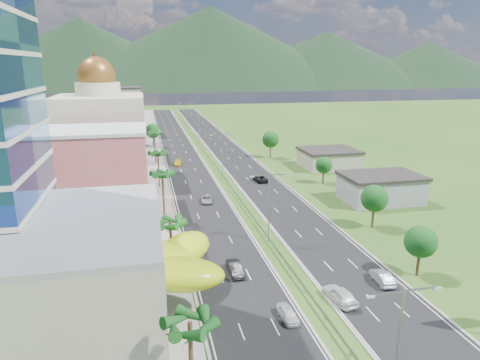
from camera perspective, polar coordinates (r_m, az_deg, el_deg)
ground at (r=59.36m, az=6.57°, el=-11.88°), size 500.00×500.00×0.00m
road_left at (r=142.76m, az=-8.17°, el=4.12°), size 11.00×260.00×0.04m
road_right at (r=144.63m, az=-2.22°, el=4.40°), size 11.00×260.00×0.04m
sidewalk_left at (r=142.38m, az=-11.99°, el=3.93°), size 7.00×260.00×0.12m
median_guardrail at (r=125.89m, az=-4.10°, el=3.04°), size 0.10×216.06×0.76m
streetlight_median_a at (r=36.61m, az=20.44°, el=-19.24°), size 6.04×0.25×11.00m
streetlight_median_b at (r=65.61m, az=3.91°, el=-2.76°), size 6.04×0.25×11.00m
streetlight_median_c at (r=103.40m, az=-2.34°, el=3.89°), size 6.04×0.25×11.00m
streetlight_median_d at (r=147.31m, az=-5.49°, el=7.20°), size 6.04×0.25×11.00m
streetlight_median_e at (r=191.73m, az=-7.21°, el=8.97°), size 6.04×0.25×11.00m
mall_podium at (r=50.75m, az=-27.94°, el=-11.65°), size 30.00×24.00×11.00m
lime_canopy at (r=50.82m, az=-13.92°, el=-10.84°), size 18.00×15.00×7.40m
pink_shophouse at (r=84.69m, az=-19.05°, el=1.06°), size 20.00×15.00×15.00m
domed_building at (r=106.45m, az=-17.95°, el=6.01°), size 20.00×20.00×28.70m
midrise_grey at (r=131.51m, az=-16.48°, el=6.25°), size 16.00×15.00×16.00m
midrise_beige at (r=153.46m, az=-15.95°, el=6.91°), size 16.00×15.00×13.00m
midrise_white at (r=175.98m, az=-15.63°, el=8.74°), size 16.00×15.00×18.00m
shed_near at (r=91.10m, az=18.26°, el=-1.17°), size 15.00×10.00×5.00m
shed_far at (r=117.86m, az=11.75°, el=2.72°), size 14.00×12.00×4.40m
palm_tree_a at (r=33.68m, az=-6.68°, el=-18.97°), size 3.60×3.60×9.10m
palm_tree_b at (r=55.53m, az=-9.29°, el=-5.97°), size 3.60×3.60×8.10m
palm_tree_c at (r=74.18m, az=-10.30°, el=0.54°), size 3.60×3.60×9.60m
palm_tree_d at (r=96.81m, az=-10.89°, el=3.33°), size 3.60×3.60×8.60m
palm_tree_e at (r=121.28m, az=-11.33°, el=6.02°), size 3.60×3.60×9.40m
leafy_tree_lfar at (r=146.41m, az=-11.55°, el=6.45°), size 4.90×4.90×8.05m
leafy_tree_ra at (r=60.38m, az=22.96°, el=-7.59°), size 4.20×4.20×6.90m
leafy_tree_rb at (r=75.19m, az=17.49°, el=-2.36°), size 4.55×4.55×7.47m
leafy_tree_rc at (r=100.83m, az=11.12°, el=1.94°), size 3.85×3.85×6.33m
leafy_tree_rd at (r=126.89m, az=4.09°, el=5.42°), size 4.90×4.90×8.05m
mountain_ridge at (r=506.58m, az=-3.77°, el=12.03°), size 860.00×140.00×90.00m
car_white_near_left at (r=48.93m, az=6.39°, el=-17.29°), size 1.77×3.96×1.32m
car_dark_left at (r=57.73m, az=-0.69°, el=-11.70°), size 1.70×4.67×1.53m
car_silver_mid_left at (r=86.40m, az=-4.45°, el=-2.57°), size 2.72×4.84×1.28m
car_yellow_far_left at (r=119.63m, az=-8.28°, el=2.33°), size 2.35×4.76×1.33m
car_white_near_right at (r=52.91m, az=13.19°, el=-14.65°), size 2.88×5.49×1.78m
car_silver_right at (r=58.41m, az=18.44°, el=-12.21°), size 2.03×4.73×1.52m
car_dark_far_right at (r=101.63m, az=2.70°, el=0.23°), size 2.89×5.52×1.48m
motorcycle at (r=62.29m, az=-4.59°, el=-9.72°), size 0.97×2.24×1.39m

